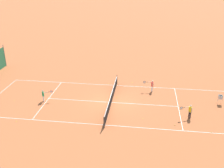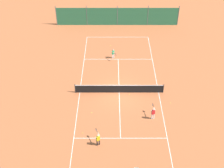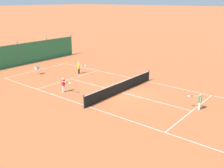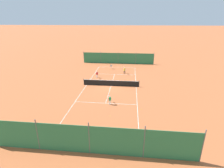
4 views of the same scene
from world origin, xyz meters
name	(u,v)px [view 1 (image 1 of 4)]	position (x,y,z in m)	size (l,w,h in m)	color
ground_plane	(112,102)	(0.00, 0.00, 0.00)	(600.00, 600.00, 0.00)	#B25B33
court_line_markings	(112,102)	(0.00, 0.00, 0.00)	(8.25, 23.85, 0.01)	white
tennis_net	(112,98)	(0.00, 0.00, 0.50)	(9.18, 0.08, 1.06)	#2D2D2D
player_near_baseline	(190,110)	(-1.94, -7.13, 0.73)	(0.44, 1.07, 1.25)	black
player_far_service	(152,85)	(3.07, -3.88, 0.74)	(0.43, 1.08, 1.27)	white
player_near_service	(44,95)	(-0.59, 6.63, 0.71)	(0.53, 1.01, 1.21)	white
tennis_ball_alley_right	(143,119)	(-2.69, -3.13, 0.03)	(0.07, 0.07, 0.07)	#CCE033
tennis_ball_alley_left	(16,121)	(-4.58, 7.61, 0.03)	(0.07, 0.07, 0.07)	#CCE033
tennis_ball_near_corner	(211,132)	(-4.05, -8.62, 0.03)	(0.07, 0.07, 0.07)	#CCE033
tennis_ball_by_net_right	(175,125)	(-3.39, -5.81, 0.03)	(0.07, 0.07, 0.07)	#CCE033
tennis_ball_by_net_left	(132,82)	(5.09, -1.70, 0.03)	(0.07, 0.07, 0.07)	#CCE033
tennis_ball_mid_court	(116,97)	(1.08, -0.36, 0.03)	(0.07, 0.07, 0.07)	#CCE033
tennis_ball_far_corner	(109,84)	(4.37, 0.91, 0.03)	(0.07, 0.07, 0.07)	#CCE033
tennis_ball_service_box	(14,101)	(-0.97, 9.59, 0.03)	(0.07, 0.07, 0.07)	#CCE033
ball_hopper	(220,98)	(1.14, -10.40, 0.66)	(0.36, 0.36, 0.89)	#B7B7BC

